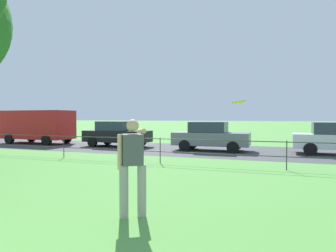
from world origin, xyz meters
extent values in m
cube|color=#424247|center=(0.00, 15.90, 0.00)|extent=(80.00, 6.43, 0.01)
cylinder|color=#333833|center=(-4.59, 10.75, 0.50)|extent=(0.04, 0.04, 1.00)
cylinder|color=#333833|center=(0.00, 10.75, 0.50)|extent=(0.04, 0.04, 1.00)
cylinder|color=#333833|center=(4.59, 10.75, 0.50)|extent=(0.04, 0.04, 1.00)
cylinder|color=#333833|center=(0.00, 10.75, 0.45)|extent=(36.68, 0.03, 0.03)
cylinder|color=#333833|center=(0.00, 10.75, 0.95)|extent=(36.68, 0.03, 0.03)
cylinder|color=gray|center=(1.74, 4.60, 0.47)|extent=(0.16, 0.16, 0.94)
cylinder|color=gray|center=(2.01, 4.78, 0.47)|extent=(0.16, 0.16, 0.94)
cube|color=#4C4C51|center=(1.88, 4.69, 1.21)|extent=(0.44, 0.41, 0.56)
sphere|color=tan|center=(1.88, 4.69, 1.64)|extent=(0.22, 0.22, 0.22)
cylinder|color=tan|center=(1.87, 5.06, 1.52)|extent=(0.43, 0.57, 0.12)
cylinder|color=tan|center=(1.69, 4.56, 1.18)|extent=(0.09, 0.09, 0.62)
cylinder|color=yellow|center=(3.59, 5.83, 2.08)|extent=(0.30, 0.29, 0.07)
cube|color=red|center=(-11.11, 16.03, 1.29)|extent=(5.05, 2.09, 1.90)
cube|color=#283342|center=(-9.12, 15.98, 1.62)|extent=(0.16, 1.67, 0.76)
cylinder|color=black|center=(-9.39, 16.92, 0.34)|extent=(0.69, 0.26, 0.68)
cylinder|color=black|center=(-9.44, 15.06, 0.34)|extent=(0.69, 0.26, 0.68)
cylinder|color=black|center=(-12.59, 17.00, 0.34)|extent=(0.69, 0.26, 0.68)
cylinder|color=black|center=(-12.64, 15.14, 0.34)|extent=(0.69, 0.26, 0.68)
cube|color=black|center=(-4.89, 16.01, 0.64)|extent=(4.06, 1.85, 0.68)
cube|color=#2D3847|center=(-5.04, 16.01, 1.26)|extent=(1.96, 1.59, 0.56)
cylinder|color=black|center=(-3.62, 16.77, 0.30)|extent=(0.61, 0.22, 0.60)
cylinder|color=black|center=(-3.69, 15.15, 0.30)|extent=(0.61, 0.22, 0.60)
cylinder|color=black|center=(-6.10, 16.86, 0.30)|extent=(0.61, 0.22, 0.60)
cylinder|color=black|center=(-6.16, 15.25, 0.30)|extent=(0.61, 0.22, 0.60)
cube|color=slate|center=(0.96, 15.73, 0.64)|extent=(4.02, 1.76, 0.68)
cube|color=#2D3847|center=(0.81, 15.73, 1.26)|extent=(1.92, 1.55, 0.56)
cylinder|color=black|center=(2.19, 16.56, 0.30)|extent=(0.60, 0.21, 0.60)
cylinder|color=black|center=(2.21, 14.94, 0.30)|extent=(0.60, 0.21, 0.60)
cylinder|color=black|center=(-0.29, 16.52, 0.30)|extent=(0.60, 0.21, 0.60)
cylinder|color=black|center=(-0.27, 14.90, 0.30)|extent=(0.60, 0.21, 0.60)
cube|color=#2D3847|center=(6.84, 16.07, 1.26)|extent=(1.94, 1.57, 0.56)
cylinder|color=black|center=(5.77, 16.90, 0.30)|extent=(0.61, 0.22, 0.60)
cylinder|color=black|center=(5.73, 15.29, 0.30)|extent=(0.61, 0.22, 0.60)
camera|label=1|loc=(4.29, -0.07, 1.78)|focal=32.07mm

